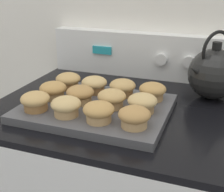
{
  "coord_description": "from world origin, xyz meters",
  "views": [
    {
      "loc": [
        0.27,
        -0.48,
        1.29
      ],
      "look_at": [
        -0.01,
        0.27,
        0.97
      ],
      "focal_mm": 50.0,
      "sensor_mm": 36.0,
      "label": 1
    }
  ],
  "objects_px": {
    "muffin_r1_c2": "(111,98)",
    "tea_kettle": "(213,73)",
    "muffin_r2_c1": "(94,84)",
    "muffin_r2_c0": "(68,80)",
    "muffin_r2_c2": "(122,87)",
    "muffin_r0_c3": "(134,117)",
    "muffin_r0_c2": "(97,111)",
    "muffin_r1_c1": "(80,94)",
    "muffin_r0_c0": "(35,101)",
    "muffin_r0_c1": "(66,106)",
    "muffin_r1_c3": "(142,103)",
    "muffin_r2_c3": "(153,91)",
    "muffin_pan": "(96,108)",
    "muffin_r1_c0": "(53,90)"
  },
  "relations": [
    {
      "from": "muffin_r2_c1",
      "to": "tea_kettle",
      "type": "height_order",
      "value": "tea_kettle"
    },
    {
      "from": "muffin_pan",
      "to": "muffin_r2_c2",
      "type": "distance_m",
      "value": 0.11
    },
    {
      "from": "muffin_pan",
      "to": "muffin_r0_c1",
      "type": "bearing_deg",
      "value": -115.98
    },
    {
      "from": "muffin_r0_c1",
      "to": "muffin_r1_c3",
      "type": "distance_m",
      "value": 0.2
    },
    {
      "from": "muffin_r1_c2",
      "to": "muffin_r2_c1",
      "type": "xyz_separation_m",
      "value": [
        -0.09,
        0.09,
        0.0
      ]
    },
    {
      "from": "muffin_r1_c1",
      "to": "muffin_r1_c2",
      "type": "relative_size",
      "value": 1.0
    },
    {
      "from": "muffin_r2_c0",
      "to": "tea_kettle",
      "type": "distance_m",
      "value": 0.44
    },
    {
      "from": "muffin_r0_c2",
      "to": "muffin_r1_c1",
      "type": "bearing_deg",
      "value": 134.53
    },
    {
      "from": "muffin_r1_c2",
      "to": "muffin_r1_c3",
      "type": "relative_size",
      "value": 1.0
    },
    {
      "from": "muffin_r0_c0",
      "to": "tea_kettle",
      "type": "relative_size",
      "value": 0.37
    },
    {
      "from": "muffin_r2_c0",
      "to": "muffin_r0_c2",
      "type": "bearing_deg",
      "value": -46.41
    },
    {
      "from": "muffin_r2_c1",
      "to": "muffin_r2_c2",
      "type": "height_order",
      "value": "same"
    },
    {
      "from": "muffin_r2_c0",
      "to": "muffin_r2_c1",
      "type": "height_order",
      "value": "same"
    },
    {
      "from": "muffin_r1_c3",
      "to": "tea_kettle",
      "type": "bearing_deg",
      "value": 54.5
    },
    {
      "from": "muffin_r1_c2",
      "to": "muffin_r0_c0",
      "type": "bearing_deg",
      "value": -154.55
    },
    {
      "from": "muffin_r1_c1",
      "to": "muffin_r2_c2",
      "type": "height_order",
      "value": "same"
    },
    {
      "from": "muffin_r0_c2",
      "to": "muffin_r0_c3",
      "type": "relative_size",
      "value": 1.0
    },
    {
      "from": "muffin_r0_c2",
      "to": "tea_kettle",
      "type": "distance_m",
      "value": 0.4
    },
    {
      "from": "muffin_pan",
      "to": "muffin_r0_c0",
      "type": "bearing_deg",
      "value": -147.44
    },
    {
      "from": "muffin_r2_c0",
      "to": "muffin_r1_c0",
      "type": "bearing_deg",
      "value": -90.64
    },
    {
      "from": "muffin_r2_c0",
      "to": "muffin_r2_c1",
      "type": "xyz_separation_m",
      "value": [
        0.09,
        -0.0,
        0.0
      ]
    },
    {
      "from": "muffin_r2_c0",
      "to": "muffin_r2_c2",
      "type": "relative_size",
      "value": 1.0
    },
    {
      "from": "muffin_r1_c1",
      "to": "muffin_r1_c2",
      "type": "height_order",
      "value": "same"
    },
    {
      "from": "muffin_r1_c0",
      "to": "muffin_pan",
      "type": "bearing_deg",
      "value": -0.31
    },
    {
      "from": "muffin_r0_c1",
      "to": "muffin_r1_c3",
      "type": "relative_size",
      "value": 1.0
    },
    {
      "from": "muffin_r0_c3",
      "to": "muffin_r2_c0",
      "type": "distance_m",
      "value": 0.32
    },
    {
      "from": "muffin_r1_c2",
      "to": "tea_kettle",
      "type": "distance_m",
      "value": 0.33
    },
    {
      "from": "muffin_pan",
      "to": "muffin_r2_c2",
      "type": "height_order",
      "value": "muffin_r2_c2"
    },
    {
      "from": "muffin_r0_c3",
      "to": "muffin_r2_c1",
      "type": "relative_size",
      "value": 1.0
    },
    {
      "from": "muffin_r2_c0",
      "to": "muffin_r2_c3",
      "type": "height_order",
      "value": "same"
    },
    {
      "from": "muffin_r1_c2",
      "to": "muffin_r2_c3",
      "type": "relative_size",
      "value": 1.0
    },
    {
      "from": "muffin_r0_c3",
      "to": "muffin_r0_c2",
      "type": "bearing_deg",
      "value": -178.76
    },
    {
      "from": "muffin_r2_c0",
      "to": "muffin_r2_c1",
      "type": "relative_size",
      "value": 1.0
    },
    {
      "from": "muffin_r0_c3",
      "to": "tea_kettle",
      "type": "distance_m",
      "value": 0.35
    },
    {
      "from": "muffin_r0_c1",
      "to": "muffin_r0_c2",
      "type": "height_order",
      "value": "same"
    },
    {
      "from": "muffin_r0_c2",
      "to": "muffin_r2_c1",
      "type": "xyz_separation_m",
      "value": [
        -0.08,
        0.18,
        0.0
      ]
    },
    {
      "from": "muffin_r0_c3",
      "to": "muffin_r0_c0",
      "type": "bearing_deg",
      "value": 179.35
    },
    {
      "from": "muffin_r2_c0",
      "to": "tea_kettle",
      "type": "height_order",
      "value": "tea_kettle"
    },
    {
      "from": "muffin_r1_c1",
      "to": "muffin_r0_c0",
      "type": "bearing_deg",
      "value": -136.77
    },
    {
      "from": "muffin_r0_c3",
      "to": "muffin_r2_c2",
      "type": "height_order",
      "value": "same"
    },
    {
      "from": "muffin_r1_c2",
      "to": "tea_kettle",
      "type": "xyz_separation_m",
      "value": [
        0.25,
        0.22,
        0.03
      ]
    },
    {
      "from": "muffin_r0_c2",
      "to": "muffin_r1_c3",
      "type": "height_order",
      "value": "same"
    },
    {
      "from": "muffin_r1_c3",
      "to": "tea_kettle",
      "type": "distance_m",
      "value": 0.28
    },
    {
      "from": "muffin_r0_c2",
      "to": "muffin_r2_c0",
      "type": "bearing_deg",
      "value": 133.59
    },
    {
      "from": "tea_kettle",
      "to": "muffin_pan",
      "type": "bearing_deg",
      "value": -142.76
    },
    {
      "from": "muffin_r0_c1",
      "to": "muffin_r1_c3",
      "type": "height_order",
      "value": "same"
    },
    {
      "from": "muffin_r0_c2",
      "to": "muffin_r2_c1",
      "type": "distance_m",
      "value": 0.2
    },
    {
      "from": "muffin_r0_c3",
      "to": "muffin_r1_c1",
      "type": "distance_m",
      "value": 0.2
    },
    {
      "from": "muffin_pan",
      "to": "muffin_r2_c3",
      "type": "height_order",
      "value": "muffin_r2_c3"
    },
    {
      "from": "muffin_r0_c0",
      "to": "muffin_r0_c1",
      "type": "distance_m",
      "value": 0.09
    }
  ]
}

